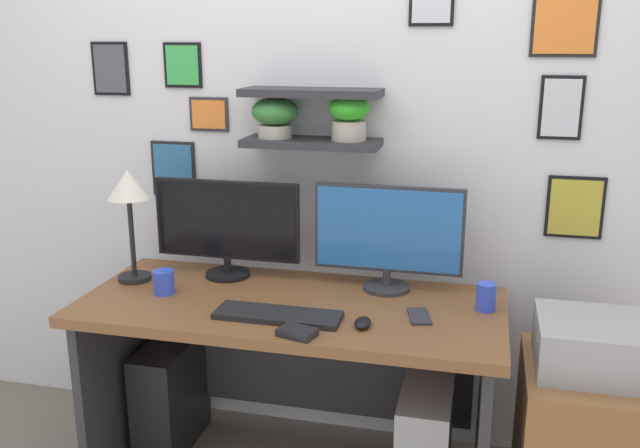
% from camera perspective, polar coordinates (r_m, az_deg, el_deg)
% --- Properties ---
extents(back_wall_assembly, '(4.40, 0.24, 2.70)m').
position_cam_1_polar(back_wall_assembly, '(2.78, -0.09, 8.42)').
color(back_wall_assembly, silver).
rests_on(back_wall_assembly, ground).
extents(desk, '(1.55, 0.68, 0.75)m').
position_cam_1_polar(desk, '(2.65, -2.11, -10.35)').
color(desk, brown).
rests_on(desk, ground).
extents(monitor_left, '(0.60, 0.18, 0.39)m').
position_cam_1_polar(monitor_left, '(2.75, -7.80, -0.10)').
color(monitor_left, black).
rests_on(monitor_left, desk).
extents(monitor_right, '(0.57, 0.18, 0.41)m').
position_cam_1_polar(monitor_right, '(2.59, 5.72, -0.91)').
color(monitor_right, '#2D2D33').
rests_on(monitor_right, desk).
extents(keyboard, '(0.44, 0.14, 0.02)m').
position_cam_1_polar(keyboard, '(2.38, -3.56, -7.60)').
color(keyboard, black).
rests_on(keyboard, desk).
extents(computer_mouse, '(0.06, 0.09, 0.03)m').
position_cam_1_polar(computer_mouse, '(2.31, 3.59, -8.24)').
color(computer_mouse, black).
rests_on(computer_mouse, desk).
extents(desk_lamp, '(0.16, 0.16, 0.45)m').
position_cam_1_polar(desk_lamp, '(2.74, -15.69, 2.29)').
color(desk_lamp, black).
rests_on(desk_lamp, desk).
extents(cell_phone, '(0.10, 0.15, 0.01)m').
position_cam_1_polar(cell_phone, '(2.40, 8.29, -7.65)').
color(cell_phone, '#2D2D33').
rests_on(cell_phone, desk).
extents(coffee_mug, '(0.08, 0.08, 0.09)m').
position_cam_1_polar(coffee_mug, '(2.65, -12.93, -4.75)').
color(coffee_mug, blue).
rests_on(coffee_mug, desk).
extents(pen_cup, '(0.07, 0.07, 0.10)m').
position_cam_1_polar(pen_cup, '(2.50, 13.70, -5.94)').
color(pen_cup, blue).
rests_on(pen_cup, desk).
extents(scissors_tray, '(0.14, 0.11, 0.02)m').
position_cam_1_polar(scissors_tray, '(2.24, -1.92, -9.03)').
color(scissors_tray, black).
rests_on(scissors_tray, desk).
extents(printer, '(0.38, 0.34, 0.17)m').
position_cam_1_polar(printer, '(2.44, 22.08, -9.39)').
color(printer, '#9E9EA3').
rests_on(printer, drawer_cabinet).
extents(computer_tower_left, '(0.18, 0.40, 0.46)m').
position_cam_1_polar(computer_tower_left, '(3.03, -12.33, -13.75)').
color(computer_tower_left, black).
rests_on(computer_tower_left, ground).
extents(computer_tower_right, '(0.18, 0.40, 0.48)m').
position_cam_1_polar(computer_tower_right, '(2.64, 8.72, -18.05)').
color(computer_tower_right, '#99999E').
rests_on(computer_tower_right, ground).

